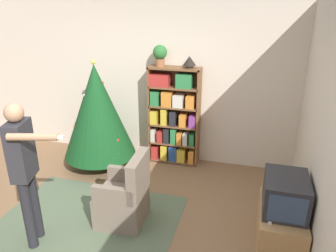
# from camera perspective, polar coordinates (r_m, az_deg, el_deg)

# --- Properties ---
(ground_plane) EXTENTS (14.00, 14.00, 0.00)m
(ground_plane) POSITION_cam_1_polar(r_m,az_deg,el_deg) (4.18, -9.94, -17.76)
(ground_plane) COLOR #846042
(wall_back) EXTENTS (8.00, 0.10, 2.60)m
(wall_back) POSITION_cam_1_polar(r_m,az_deg,el_deg) (5.45, -1.09, 7.48)
(wall_back) COLOR beige
(wall_back) RESTS_ON ground_plane
(wall_right) EXTENTS (0.10, 8.00, 2.60)m
(wall_right) POSITION_cam_1_polar(r_m,az_deg,el_deg) (3.25, 27.00, -4.98)
(wall_right) COLOR beige
(wall_right) RESTS_ON ground_plane
(area_rug) EXTENTS (2.21, 2.00, 0.01)m
(area_rug) POSITION_cam_1_polar(r_m,az_deg,el_deg) (4.28, -14.79, -17.02)
(area_rug) COLOR #56664C
(area_rug) RESTS_ON ground_plane
(bookshelf) EXTENTS (0.83, 0.27, 1.62)m
(bookshelf) POSITION_cam_1_polar(r_m,az_deg,el_deg) (5.35, 0.93, 1.36)
(bookshelf) COLOR brown
(bookshelf) RESTS_ON ground_plane
(tv_stand) EXTENTS (0.49, 0.84, 0.46)m
(tv_stand) POSITION_cam_1_polar(r_m,az_deg,el_deg) (4.03, 19.00, -16.23)
(tv_stand) COLOR tan
(tv_stand) RESTS_ON ground_plane
(television) EXTENTS (0.45, 0.59, 0.39)m
(television) POSITION_cam_1_polar(r_m,az_deg,el_deg) (3.79, 19.79, -11.09)
(television) COLOR #28282D
(television) RESTS_ON tv_stand
(game_remote) EXTENTS (0.04, 0.12, 0.02)m
(game_remote) POSITION_cam_1_polar(r_m,az_deg,el_deg) (3.67, 17.30, -15.39)
(game_remote) COLOR white
(game_remote) RESTS_ON tv_stand
(christmas_tree) EXTENTS (1.14, 1.14, 1.77)m
(christmas_tree) POSITION_cam_1_polar(r_m,az_deg,el_deg) (5.26, -12.20, 2.51)
(christmas_tree) COLOR #4C3323
(christmas_tree) RESTS_ON ground_plane
(armchair) EXTENTS (0.59, 0.59, 0.92)m
(armchair) POSITION_cam_1_polar(r_m,az_deg,el_deg) (4.14, -7.55, -12.46)
(armchair) COLOR #7A6B5B
(armchair) RESTS_ON ground_plane
(standing_person) EXTENTS (0.70, 0.46, 1.66)m
(standing_person) POSITION_cam_1_polar(r_m,az_deg,el_deg) (3.77, -23.76, -6.21)
(standing_person) COLOR #232328
(standing_person) RESTS_ON ground_plane
(potted_plant) EXTENTS (0.22, 0.22, 0.33)m
(potted_plant) POSITION_cam_1_polar(r_m,az_deg,el_deg) (5.15, -1.40, 12.41)
(potted_plant) COLOR #935B38
(potted_plant) RESTS_ON bookshelf
(table_lamp) EXTENTS (0.20, 0.20, 0.18)m
(table_lamp) POSITION_cam_1_polar(r_m,az_deg,el_deg) (5.05, 3.75, 11.18)
(table_lamp) COLOR #473828
(table_lamp) RESTS_ON bookshelf
(book_pile_near_tree) EXTENTS (0.23, 0.18, 0.06)m
(book_pile_near_tree) POSITION_cam_1_polar(r_m,az_deg,el_deg) (5.24, -8.66, -8.43)
(book_pile_near_tree) COLOR #232328
(book_pile_near_tree) RESTS_ON ground_plane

